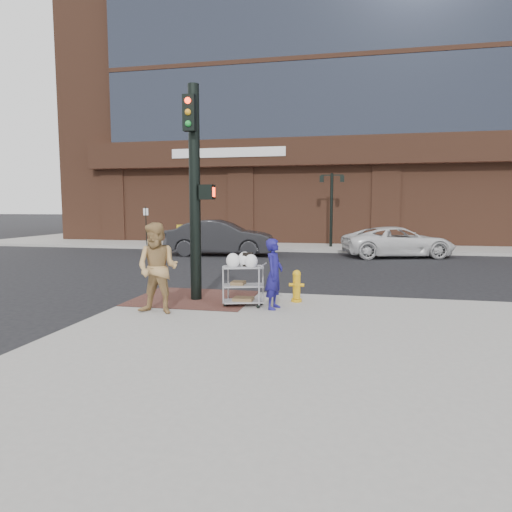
% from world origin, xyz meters
% --- Properties ---
extents(ground, '(220.00, 220.00, 0.00)m').
position_xyz_m(ground, '(0.00, 0.00, 0.00)').
color(ground, black).
rests_on(ground, ground).
extents(sidewalk_far, '(65.00, 36.00, 0.15)m').
position_xyz_m(sidewalk_far, '(12.50, 32.00, 0.07)').
color(sidewalk_far, gray).
rests_on(sidewalk_far, ground).
extents(brick_curb_ramp, '(2.80, 2.40, 0.01)m').
position_xyz_m(brick_curb_ramp, '(-0.60, 0.90, 0.16)').
color(brick_curb_ramp, '#4D2B24').
rests_on(brick_curb_ramp, sidewalk_near).
extents(bank_building, '(42.00, 26.00, 28.00)m').
position_xyz_m(bank_building, '(5.00, 31.00, 14.15)').
color(bank_building, brown).
rests_on(bank_building, sidewalk_far).
extents(lamp_post, '(1.32, 0.22, 4.00)m').
position_xyz_m(lamp_post, '(2.00, 16.00, 2.62)').
color(lamp_post, black).
rests_on(lamp_post, sidewalk_far).
extents(parking_sign, '(0.05, 0.05, 2.20)m').
position_xyz_m(parking_sign, '(-8.50, 15.00, 1.25)').
color(parking_sign, black).
rests_on(parking_sign, sidewalk_far).
extents(traffic_signal_pole, '(0.61, 0.51, 5.00)m').
position_xyz_m(traffic_signal_pole, '(-0.48, 0.77, 2.83)').
color(traffic_signal_pole, black).
rests_on(traffic_signal_pole, sidewalk_near).
extents(woman_blue, '(0.45, 0.61, 1.53)m').
position_xyz_m(woman_blue, '(1.49, 0.20, 0.92)').
color(woman_blue, navy).
rests_on(woman_blue, sidewalk_near).
extents(pedestrian_tan, '(0.94, 0.75, 1.89)m').
position_xyz_m(pedestrian_tan, '(-0.80, -0.71, 1.10)').
color(pedestrian_tan, tan).
rests_on(pedestrian_tan, sidewalk_near).
extents(sedan_dark, '(5.34, 2.31, 1.71)m').
position_xyz_m(sedan_dark, '(-3.09, 11.74, 0.85)').
color(sedan_dark, black).
rests_on(sedan_dark, ground).
extents(minivan_white, '(5.55, 3.64, 1.42)m').
position_xyz_m(minivan_white, '(5.26, 12.72, 0.71)').
color(minivan_white, silver).
rests_on(minivan_white, ground).
extents(utility_cart, '(0.97, 0.72, 1.21)m').
position_xyz_m(utility_cart, '(0.77, 0.35, 0.70)').
color(utility_cart, '#95959A').
rests_on(utility_cart, sidewalk_near).
extents(fire_hydrant, '(0.35, 0.25, 0.75)m').
position_xyz_m(fire_hydrant, '(1.89, 1.02, 0.53)').
color(fire_hydrant, gold).
rests_on(fire_hydrant, sidewalk_near).
extents(newsbox_red, '(0.47, 0.45, 0.89)m').
position_xyz_m(newsbox_red, '(-6.24, 14.79, 0.60)').
color(newsbox_red, '#B22B14').
rests_on(newsbox_red, sidewalk_far).
extents(newsbox_yellow, '(0.60, 0.58, 1.14)m').
position_xyz_m(newsbox_yellow, '(-6.60, 15.57, 0.72)').
color(newsbox_yellow, gold).
rests_on(newsbox_yellow, sidewalk_far).
extents(newsbox_blue, '(0.48, 0.46, 0.92)m').
position_xyz_m(newsbox_blue, '(-4.28, 15.66, 0.61)').
color(newsbox_blue, '#1C34B9').
rests_on(newsbox_blue, sidewalk_far).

